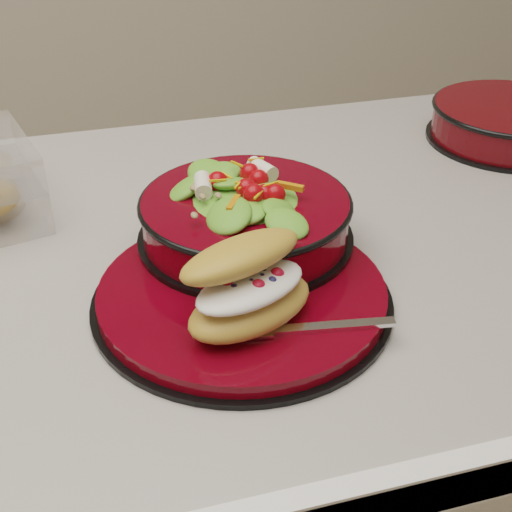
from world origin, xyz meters
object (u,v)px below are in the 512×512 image
object	(u,v)px
fork	(309,328)
island_counter	(237,498)
dinner_plate	(243,295)
extra_bowl	(510,121)
croissant	(249,285)
salad_bowl	(245,210)

from	to	relation	value
fork	island_counter	bearing A→B (deg)	15.10
dinner_plate	extra_bowl	bearing A→B (deg)	30.78
dinner_plate	extra_bowl	world-z (taller)	extra_bowl
croissant	extra_bowl	distance (m)	0.59
croissant	fork	xyz separation A→B (m)	(0.05, -0.03, -0.04)
salad_bowl	fork	xyz separation A→B (m)	(0.01, -0.17, -0.03)
croissant	extra_bowl	size ratio (longest dim) A/B	0.62
croissant	fork	bearing A→B (deg)	-56.29
dinner_plate	fork	xyz separation A→B (m)	(0.04, -0.08, 0.01)
dinner_plate	salad_bowl	xyz separation A→B (m)	(0.03, 0.09, 0.05)
island_counter	croissant	world-z (taller)	croissant
island_counter	extra_bowl	bearing A→B (deg)	19.81
salad_bowl	croissant	xyz separation A→B (m)	(-0.03, -0.14, 0.00)
island_counter	extra_bowl	size ratio (longest dim) A/B	5.26
dinner_plate	croissant	distance (m)	0.07
island_counter	dinner_plate	size ratio (longest dim) A/B	4.15
salad_bowl	extra_bowl	bearing A→B (deg)	23.73
fork	salad_bowl	bearing A→B (deg)	13.82
island_counter	fork	bearing A→B (deg)	-83.92
dinner_plate	fork	size ratio (longest dim) A/B	2.01
croissant	fork	world-z (taller)	croissant
island_counter	salad_bowl	world-z (taller)	salad_bowl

